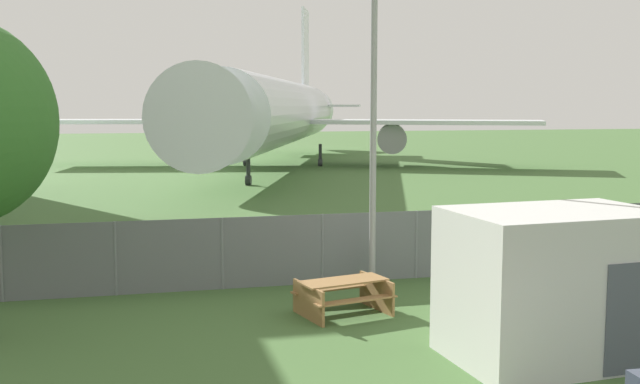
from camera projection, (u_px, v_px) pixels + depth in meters
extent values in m
cylinder|color=slate|center=(1.00, 264.00, 17.25)|extent=(0.07, 0.07, 1.79)
cylinder|color=slate|center=(116.00, 259.00, 17.85)|extent=(0.07, 0.07, 1.79)
cylinder|color=slate|center=(222.00, 254.00, 18.44)|extent=(0.07, 0.07, 1.79)
cylinder|color=slate|center=(322.00, 249.00, 19.04)|extent=(0.07, 0.07, 1.79)
cylinder|color=slate|center=(416.00, 245.00, 19.64)|extent=(0.07, 0.07, 1.79)
cylinder|color=slate|center=(505.00, 240.00, 20.24)|extent=(0.07, 0.07, 1.79)
cylinder|color=slate|center=(588.00, 237.00, 20.84)|extent=(0.07, 0.07, 1.79)
cube|color=slate|center=(322.00, 249.00, 19.04)|extent=(56.00, 0.01, 1.79)
cylinder|color=white|center=(279.00, 112.00, 54.11)|extent=(16.51, 36.49, 4.74)
cone|color=white|center=(211.00, 117.00, 33.49)|extent=(6.02, 6.02, 4.74)
cone|color=white|center=(310.00, 110.00, 75.31)|extent=(5.96, 6.99, 4.27)
cube|color=white|center=(426.00, 122.00, 55.04)|extent=(17.17, 12.16, 0.30)
cylinder|color=#939399|center=(392.00, 138.00, 55.83)|extent=(3.40, 4.73, 2.13)
cube|color=white|center=(144.00, 121.00, 57.00)|extent=(17.31, 8.25, 0.30)
cylinder|color=#939399|center=(178.00, 137.00, 57.33)|extent=(3.40, 4.73, 2.13)
cube|color=white|center=(305.00, 48.00, 70.53)|extent=(1.62, 4.11, 7.11)
cube|color=white|center=(305.00, 106.00, 70.92)|extent=(11.09, 6.98, 0.20)
cylinder|color=#2D2D33|center=(248.00, 171.00, 42.60)|extent=(0.24, 0.24, 1.65)
cylinder|color=#2D2D33|center=(248.00, 180.00, 42.66)|extent=(0.47, 0.63, 0.56)
cylinder|color=#2D2D33|center=(320.00, 155.00, 56.04)|extent=(0.24, 0.24, 1.65)
cylinder|color=#2D2D33|center=(320.00, 162.00, 56.11)|extent=(0.47, 0.63, 0.56)
cylinder|color=#2D2D33|center=(245.00, 155.00, 56.56)|extent=(0.24, 0.24, 1.65)
cylinder|color=#2D2D33|center=(246.00, 162.00, 56.63)|extent=(0.47, 0.63, 0.56)
cube|color=silver|center=(554.00, 285.00, 13.36)|extent=(3.86, 2.71, 2.69)
cube|color=#4C515B|center=(627.00, 319.00, 12.41)|extent=(0.84, 0.09, 1.90)
cube|color=olive|center=(343.00, 281.00, 16.24)|extent=(2.03, 1.19, 0.04)
cube|color=olive|center=(331.00, 289.00, 16.77)|extent=(1.91, 0.72, 0.04)
cube|color=olive|center=(356.00, 300.00, 15.78)|extent=(1.91, 0.72, 0.04)
cube|color=olive|center=(377.00, 293.00, 16.67)|extent=(0.39, 1.37, 0.74)
cube|color=olive|center=(308.00, 302.00, 15.90)|extent=(0.39, 1.37, 0.74)
cylinder|color=#99999E|center=(373.00, 112.00, 18.11)|extent=(0.16, 0.16, 8.75)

